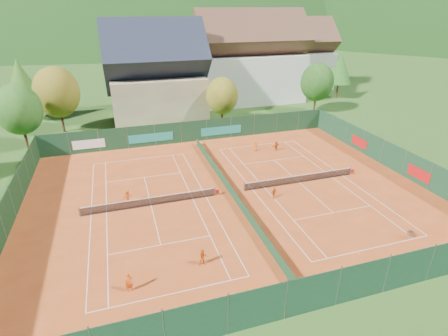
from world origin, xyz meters
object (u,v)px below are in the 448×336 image
Objects in this scene: hotel_block_a at (250,63)px; player_right_far_a at (256,147)px; ball_hopper at (411,233)px; player_left_near at (129,283)px; chalet at (156,78)px; player_right_near at (274,193)px; player_left_far at (127,196)px; hotel_block_b at (294,59)px; player_right_far_b at (276,146)px; player_left_mid at (203,258)px.

player_right_far_a is at bearing -109.25° from hotel_block_a.
player_left_near is (-22.45, 0.90, 0.20)m from ball_hopper.
player_right_far_a reaches higher than ball_hopper.
chalet is 13.13× the size of player_right_far_a.
player_left_far is at bearing 143.88° from player_right_near.
hotel_block_b reaches higher than ball_hopper.
hotel_block_b is 58.94m from ball_hopper.
player_right_near is 0.89× the size of player_right_far_b.
hotel_block_a reaches higher than player_right_far_a.
player_right_near is (6.88, -32.23, -6.02)m from chalet.
player_right_far_b is at bearing -59.07° from chalet.
player_left_far is (-40.09, -42.87, -5.85)m from hotel_block_b.
hotel_block_b reaches higher than player_right_far_b.
player_right_far_a is at bearing -167.03° from player_left_far.
player_left_mid reaches higher than player_right_near.
player_right_far_b is at bearing 41.22° from player_right_near.
hotel_block_b reaches higher than player_left_far.
player_right_near is at bearing -119.47° from hotel_block_b.
hotel_block_b is 68.52m from player_left_near.
player_left_far is (-21.85, 12.84, 0.21)m from ball_hopper.
player_right_far_b is at bearing 48.19° from player_left_mid.
player_right_near is (-7.87, 9.49, 0.05)m from ball_hopper.
player_right_near is at bearing 129.69° from ball_hopper.
hotel_block_b is 40.85m from player_right_far_b.
hotel_block_b is 11.22× the size of player_left_far.
player_left_mid is 11.87m from player_left_far.
player_left_far is (0.60, 11.94, 0.01)m from player_left_near.
player_right_near is at bearing 67.09° from player_right_far_a.
player_right_far_a is at bearing -63.67° from chalet.
player_right_far_a is (3.03, 12.20, 0.01)m from player_right_near.
chalet is 0.94× the size of hotel_block_b.
player_right_near is (-12.12, -38.23, -6.78)m from hotel_block_a.
player_left_far is 19.17m from player_right_far_a.
hotel_block_a is 17.79× the size of player_right_near.
hotel_block_a is 27.00× the size of ball_hopper.
ball_hopper is 17.21m from player_left_mid.
hotel_block_b reaches higher than player_left_mid.
player_left_near is at bearing 29.75° from player_right_far_b.
hotel_block_a reaches higher than ball_hopper.
player_left_far reaches higher than player_right_far_b.
hotel_block_a is 15.90× the size of player_right_far_b.
player_left_mid is (-2.34, -39.75, -5.93)m from chalet.
player_left_near reaches higher than player_right_near.
hotel_block_a is at bearing 49.79° from player_right_near.
player_left_mid is at bearing 173.44° from ball_hopper.
hotel_block_b is (33.00, 14.00, -0.01)m from chalet.
hotel_block_b is 14.00× the size of player_right_far_a.
hotel_block_a is at bearing 17.53° from chalet.
player_right_far_b reaches higher than player_right_far_a.
hotel_block_a is at bearing -141.31° from player_left_far.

